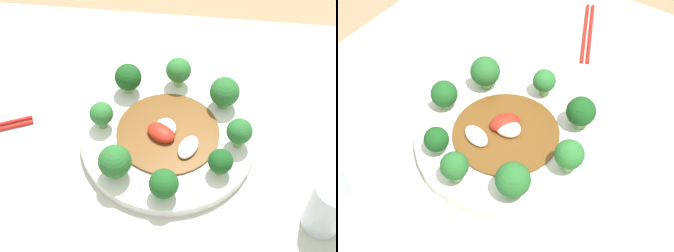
% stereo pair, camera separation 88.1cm
% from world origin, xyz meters
% --- Properties ---
extents(table, '(1.02, 0.81, 0.77)m').
position_xyz_m(table, '(0.00, 0.00, 0.38)').
color(table, '#B7BCAD').
rests_on(table, ground_plane).
extents(plate, '(0.31, 0.31, 0.02)m').
position_xyz_m(plate, '(0.01, 0.04, 0.78)').
color(plate, white).
rests_on(plate, table).
extents(broccoli_northeast, '(0.05, 0.05, 0.06)m').
position_xyz_m(broccoli_northeast, '(0.10, 0.12, 0.83)').
color(broccoli_northeast, '#70A356').
rests_on(broccoli_northeast, plate).
extents(broccoli_east, '(0.04, 0.04, 0.06)m').
position_xyz_m(broccoli_east, '(0.13, 0.03, 0.83)').
color(broccoli_east, '#70A356').
rests_on(broccoli_east, plate).
extents(broccoli_south, '(0.05, 0.05, 0.06)m').
position_xyz_m(broccoli_south, '(0.01, -0.08, 0.82)').
color(broccoli_south, '#89B76B').
rests_on(broccoli_south, plate).
extents(broccoli_west, '(0.04, 0.04, 0.05)m').
position_xyz_m(broccoli_west, '(-0.11, 0.04, 0.82)').
color(broccoli_west, '#70A356').
rests_on(broccoli_west, plate).
extents(broccoli_southeast, '(0.04, 0.04, 0.05)m').
position_xyz_m(broccoli_southeast, '(0.10, -0.03, 0.82)').
color(broccoli_southeast, '#89B76B').
rests_on(broccoli_southeast, plate).
extents(broccoli_north, '(0.05, 0.05, 0.06)m').
position_xyz_m(broccoli_north, '(0.01, 0.16, 0.83)').
color(broccoli_north, '#89B76B').
rests_on(broccoli_north, plate).
extents(broccoli_southwest, '(0.05, 0.05, 0.07)m').
position_xyz_m(broccoli_southwest, '(-0.07, -0.06, 0.83)').
color(broccoli_southwest, '#7AAD5B').
rests_on(broccoli_southwest, plate).
extents(broccoli_northwest, '(0.05, 0.05, 0.06)m').
position_xyz_m(broccoli_northwest, '(-0.08, 0.14, 0.83)').
color(broccoli_northwest, '#89B76B').
rests_on(broccoli_northwest, plate).
extents(stirfry_center, '(0.18, 0.18, 0.02)m').
position_xyz_m(stirfry_center, '(0.01, 0.04, 0.80)').
color(stirfry_center, brown).
rests_on(stirfry_center, plate).
extents(drinking_glass, '(0.06, 0.06, 0.10)m').
position_xyz_m(drinking_glass, '(0.26, -0.10, 0.82)').
color(drinking_glass, silver).
rests_on(drinking_glass, table).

